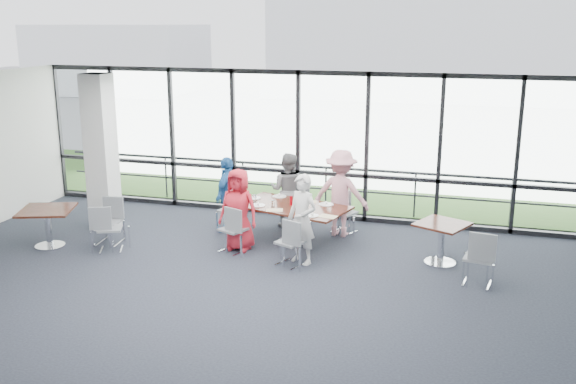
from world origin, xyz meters
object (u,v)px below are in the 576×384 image
(chair_main_nl, at_px, (233,229))
(chair_main_end, at_px, (230,210))
(side_table_left, at_px, (47,214))
(chair_main_fr, at_px, (345,213))
(structural_column, at_px, (101,153))
(main_table, at_px, (292,211))
(chair_main_nr, at_px, (290,242))
(chair_spare_la, at_px, (110,229))
(chair_spare_r, at_px, (479,258))
(diner_far_right, at_px, (341,193))
(diner_far_left, at_px, (288,190))
(diner_near_left, at_px, (239,210))
(chair_main_fl, at_px, (299,203))
(diner_end, at_px, (228,194))
(chair_spare_lb, at_px, (108,222))
(side_table_right, at_px, (442,230))
(diner_near_right, at_px, (302,219))

(chair_main_nl, relative_size, chair_main_end, 1.05)
(side_table_left, relative_size, chair_main_fr, 1.43)
(structural_column, xyz_separation_m, side_table_left, (-0.43, -1.32, -0.95))
(main_table, height_order, chair_main_nr, chair_main_nr)
(chair_spare_la, distance_m, chair_spare_r, 6.65)
(side_table_left, bearing_deg, chair_main_end, 33.36)
(diner_far_right, xyz_separation_m, chair_spare_la, (-3.96, -2.12, -0.44))
(structural_column, bearing_deg, main_table, 3.07)
(structural_column, xyz_separation_m, chair_main_end, (2.53, 0.63, -1.18))
(structural_column, distance_m, diner_far_left, 3.88)
(chair_main_nl, distance_m, chair_main_fr, 2.46)
(chair_spare_la, bearing_deg, structural_column, 100.40)
(diner_near_left, xyz_separation_m, diner_far_right, (1.66, 1.36, 0.10))
(chair_main_nr, distance_m, chair_main_fl, 2.40)
(side_table_left, relative_size, chair_spare_r, 1.31)
(diner_far_right, bearing_deg, chair_main_fl, -18.81)
(diner_far_left, bearing_deg, diner_end, 34.30)
(diner_far_right, xyz_separation_m, chair_spare_lb, (-4.19, -1.80, -0.43))
(chair_spare_la, bearing_deg, chair_spare_r, -22.23)
(main_table, relative_size, chair_spare_la, 2.69)
(diner_far_left, bearing_deg, chair_main_end, 30.50)
(main_table, bearing_deg, side_table_right, 8.65)
(structural_column, relative_size, chair_main_nl, 3.63)
(chair_main_nl, bearing_deg, diner_far_left, 95.88)
(diner_far_right, xyz_separation_m, chair_main_nl, (-1.72, -1.53, -0.43))
(diner_near_left, height_order, chair_main_fl, diner_near_left)
(side_table_right, bearing_deg, chair_spare_lb, -173.07)
(diner_near_right, height_order, diner_far_left, diner_near_right)
(chair_spare_lb, bearing_deg, side_table_left, 16.57)
(chair_main_nl, distance_m, chair_main_fl, 2.10)
(chair_main_end, bearing_deg, diner_near_left, 41.92)
(side_table_left, relative_size, chair_main_nr, 1.41)
(diner_end, bearing_deg, chair_main_fr, 111.49)
(chair_main_nl, bearing_deg, chair_main_nr, 5.58)
(side_table_left, height_order, diner_near_right, diner_near_right)
(diner_near_left, bearing_deg, side_table_right, 9.30)
(main_table, bearing_deg, side_table_left, -145.65)
(structural_column, distance_m, diner_near_right, 4.58)
(diner_far_right, relative_size, chair_main_fl, 1.88)
(chair_main_fr, xyz_separation_m, chair_spare_la, (-4.01, -2.30, 0.01))
(main_table, xyz_separation_m, side_table_right, (2.84, -0.33, -0.02))
(chair_spare_la, bearing_deg, diner_far_right, 3.65)
(diner_near_right, relative_size, diner_far_left, 1.03)
(chair_main_fr, relative_size, chair_spare_r, 0.91)
(side_table_right, distance_m, chair_main_nr, 2.69)
(diner_far_right, distance_m, chair_main_end, 2.32)
(structural_column, height_order, side_table_right, structural_column)
(diner_near_right, xyz_separation_m, chair_spare_la, (-3.62, -0.42, -0.37))
(diner_far_left, relative_size, chair_spare_r, 1.70)
(main_table, relative_size, chair_main_fl, 2.51)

